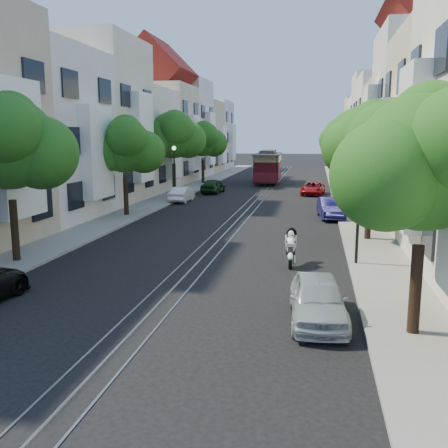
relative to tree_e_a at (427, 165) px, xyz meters
The scene contains 26 objects.
ground 32.17m from the tree_e_a, 103.17° to the left, with size 200.00×200.00×0.00m, color black.
sidewalk_east 31.33m from the tree_e_a, 90.02° to the left, with size 2.50×80.00×0.12m, color gray.
sidewalk_west 34.52m from the tree_e_a, 115.07° to the left, with size 2.50×80.00×0.12m, color gray.
rail_left 32.29m from the tree_e_a, 104.13° to the left, with size 0.06×80.00×0.02m, color gray.
rail_slot 32.16m from the tree_e_a, 103.17° to the left, with size 0.06×80.00×0.02m, color gray.
rail_right 32.04m from the tree_e_a, 102.21° to the left, with size 0.06×80.00×0.02m, color gray.
lane_line 32.16m from the tree_e_a, 103.17° to the left, with size 0.08×80.00×0.01m, color tan.
townhouses_east 31.29m from the tree_e_a, 81.53° to the left, with size 7.75×72.00×12.00m.
townhouses_west 36.38m from the tree_e_a, 121.73° to the left, with size 7.75×72.00×11.76m.
tree_e_a is the anchor object (origin of this frame).
tree_e_b 12.00m from the tree_e_a, 90.00° to the left, with size 4.93×4.08×6.68m.
tree_e_c 23.00m from the tree_e_a, 90.00° to the left, with size 4.84×3.99×6.52m.
tree_e_d 34.00m from the tree_e_a, 90.00° to the left, with size 5.01×4.16×6.85m.
tree_w_a 15.25m from the tree_e_a, 160.85° to the left, with size 4.93×4.08×6.68m.
tree_w_b 22.28m from the tree_e_a, 130.27° to the left, with size 4.72×3.87×6.27m.
tree_w_c 31.49m from the tree_e_a, 117.22° to the left, with size 5.13×4.28×7.09m.
tree_w_d 41.57m from the tree_e_a, 110.27° to the left, with size 4.84×3.99×6.52m.
lamp_east 7.26m from the tree_e_a, 97.79° to the left, with size 0.32×0.32×4.16m.
lamp_west 28.51m from the tree_e_a, 118.45° to the left, with size 0.32×0.32×4.16m.
sportbike_rider 8.26m from the tree_e_a, 118.25° to the left, with size 0.50×1.77×1.50m.
cable_car 41.97m from the tree_e_a, 100.68° to the left, with size 2.83×8.47×3.23m.
parked_car_e_near 4.54m from the tree_e_a, 165.45° to the left, with size 1.51×3.76×1.28m, color #A9B0B5.
parked_car_e_mid 19.04m from the tree_e_a, 95.11° to the left, with size 1.35×3.86×1.27m, color #0E0C3F.
parked_car_e_far 31.50m from the tree_e_a, 95.25° to the left, with size 1.82×3.94×1.10m, color maroon.
parked_car_w_mid 28.01m from the tree_e_a, 117.61° to the left, with size 1.24×3.55×1.17m, color white.
parked_car_w_far 33.17m from the tree_e_a, 110.72° to the left, with size 1.53×3.81×1.30m, color #153516.
Camera 1 is at (4.64, -15.79, 5.09)m, focal length 40.00 mm.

